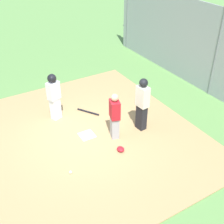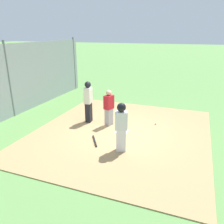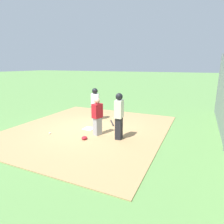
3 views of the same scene
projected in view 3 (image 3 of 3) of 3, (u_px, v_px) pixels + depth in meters
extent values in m
plane|color=#5B8947|center=(89.00, 129.00, 8.46)|extent=(140.00, 140.00, 0.00)
cube|color=#A88456|center=(89.00, 129.00, 8.45)|extent=(7.20, 6.40, 0.03)
cube|color=white|center=(89.00, 129.00, 8.45)|extent=(0.44, 0.44, 0.02)
cube|color=#9E9EA3|center=(98.00, 126.00, 7.66)|extent=(0.35, 0.30, 0.70)
cube|color=#B21923|center=(97.00, 111.00, 7.51)|extent=(0.44, 0.36, 0.56)
sphere|color=tan|center=(97.00, 101.00, 7.42)|extent=(0.22, 0.22, 0.22)
cube|color=black|center=(119.00, 128.00, 7.22)|extent=(0.32, 0.25, 0.83)
cube|color=beige|center=(119.00, 109.00, 7.05)|extent=(0.40, 0.29, 0.65)
sphere|color=black|center=(119.00, 97.00, 6.94)|extent=(0.26, 0.26, 0.26)
cube|color=silver|center=(95.00, 113.00, 9.75)|extent=(0.31, 0.36, 0.74)
cube|color=silver|center=(95.00, 100.00, 9.59)|extent=(0.38, 0.45, 0.59)
sphere|color=tan|center=(95.00, 91.00, 9.50)|extent=(0.23, 0.23, 0.23)
sphere|color=black|center=(95.00, 91.00, 9.49)|extent=(0.28, 0.28, 0.28)
cylinder|color=black|center=(112.00, 123.00, 9.18)|extent=(0.74, 0.50, 0.06)
ellipsoid|color=#B21923|center=(84.00, 138.00, 7.23)|extent=(0.24, 0.20, 0.12)
sphere|color=white|center=(50.00, 133.00, 7.81)|extent=(0.07, 0.07, 0.07)
cylinder|color=slate|center=(219.00, 84.00, 10.99)|extent=(0.10, 0.10, 3.35)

